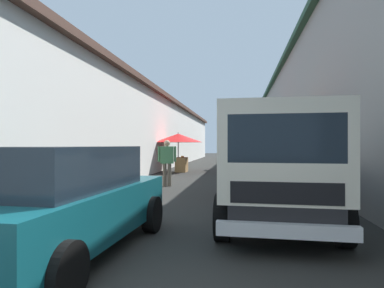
{
  "coord_description": "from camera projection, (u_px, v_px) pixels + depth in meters",
  "views": [
    {
      "loc": [
        -1.6,
        -0.95,
        1.47
      ],
      "look_at": [
        9.76,
        0.68,
        1.5
      ],
      "focal_mm": 31.52,
      "sensor_mm": 36.0,
      "label": 1
    }
  ],
  "objects": [
    {
      "name": "fruit_stall_far_right",
      "position": [
        179.0,
        141.0,
        18.56
      ],
      "size": [
        2.68,
        2.68,
        2.17
      ],
      "color": "#9E9EA3",
      "rests_on": "ground"
    },
    {
      "name": "fruit_stall_near_left",
      "position": [
        253.0,
        141.0,
        17.54
      ],
      "size": [
        2.22,
        2.22,
        2.21
      ],
      "color": "#9E9EA3",
      "rests_on": "ground"
    },
    {
      "name": "vendor_in_shade",
      "position": [
        264.0,
        156.0,
        18.5
      ],
      "size": [
        0.61,
        0.27,
        1.52
      ],
      "color": "#665B4C",
      "rests_on": "ground"
    },
    {
      "name": "fruit_stall_near_right",
      "position": [
        244.0,
        140.0,
        20.34
      ],
      "size": [
        2.34,
        2.34,
        2.33
      ],
      "color": "#9E9EA3",
      "rests_on": "ground"
    },
    {
      "name": "ground",
      "position": [
        219.0,
        178.0,
        15.08
      ],
      "size": [
        90.0,
        90.0,
        0.0
      ],
      "primitive_type": "plane",
      "color": "#282826"
    },
    {
      "name": "fruit_stall_mid_lane",
      "position": [
        285.0,
        134.0,
        11.26
      ],
      "size": [
        2.43,
        2.43,
        2.38
      ],
      "color": "#9E9EA3",
      "rests_on": "ground"
    },
    {
      "name": "vendor_by_crates",
      "position": [
        167.0,
        160.0,
        11.96
      ],
      "size": [
        0.29,
        0.64,
        1.64
      ],
      "color": "#665B4C",
      "rests_on": "ground"
    },
    {
      "name": "building_right_concrete",
      "position": [
        364.0,
        111.0,
        16.34
      ],
      "size": [
        49.8,
        7.5,
        6.26
      ],
      "color": "gray",
      "rests_on": "ground"
    },
    {
      "name": "delivery_truck",
      "position": [
        278.0,
        170.0,
        5.67
      ],
      "size": [
        5.0,
        2.15,
        2.08
      ],
      "color": "black",
      "rests_on": "ground"
    },
    {
      "name": "building_left_whitewash",
      "position": [
        94.0,
        131.0,
        18.29
      ],
      "size": [
        49.8,
        7.5,
        4.45
      ],
      "color": "silver",
      "rests_on": "ground"
    },
    {
      "name": "hatchback_car",
      "position": [
        60.0,
        200.0,
        4.5
      ],
      "size": [
        3.98,
        2.06,
        1.45
      ],
      "color": "#0F4C56",
      "rests_on": "ground"
    },
    {
      "name": "fruit_stall_far_left",
      "position": [
        258.0,
        137.0,
        8.98
      ],
      "size": [
        2.12,
        2.12,
        2.4
      ],
      "color": "#9E9EA3",
      "rests_on": "ground"
    },
    {
      "name": "plastic_stool",
      "position": [
        125.0,
        182.0,
        10.38
      ],
      "size": [
        0.3,
        0.3,
        0.43
      ],
      "color": "red",
      "rests_on": "ground"
    }
  ]
}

